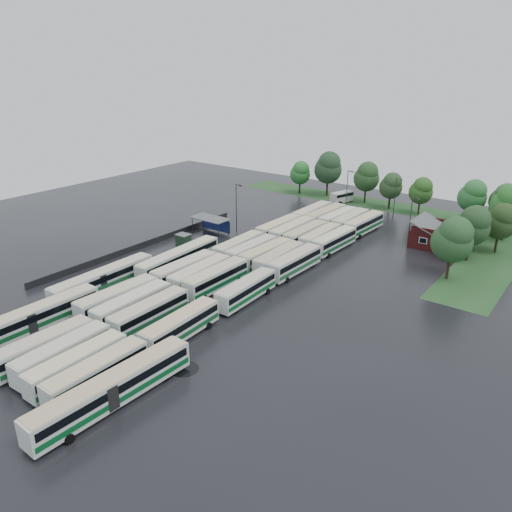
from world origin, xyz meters
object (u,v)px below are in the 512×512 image
Objects in this scene: artic_bus_west_a at (34,318)px; minibus at (342,197)px; artic_bus_east at (113,389)px; brick_building at (440,238)px.

artic_bus_west_a reaches higher than minibus.
artic_bus_east is 2.90× the size of minibus.
minibus is at bearing 149.49° from brick_building.
artic_bus_west_a is 84.12m from minibus.
brick_building is at bearing 82.07° from artic_bus_east.
minibus is (1.95, 84.10, -0.40)m from artic_bus_west_a.
brick_building is 70.43m from artic_bus_east.
artic_bus_west_a is 2.79× the size of minibus.
minibus is at bearing 104.10° from artic_bus_east.
brick_building is 1.50× the size of minibus.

